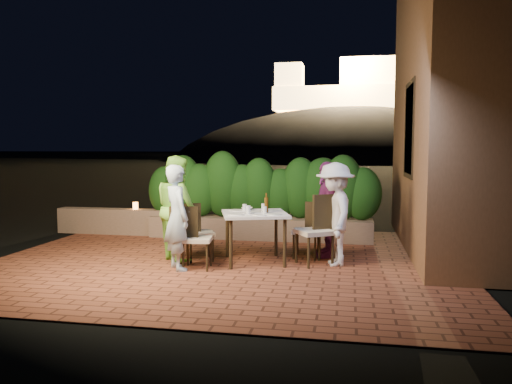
% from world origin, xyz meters
% --- Properties ---
extents(ground, '(400.00, 400.00, 0.00)m').
position_xyz_m(ground, '(0.00, 0.00, -0.02)').
color(ground, black).
rests_on(ground, ground).
extents(terrace_floor, '(7.00, 6.00, 0.15)m').
position_xyz_m(terrace_floor, '(0.00, 0.50, -0.07)').
color(terrace_floor, brown).
rests_on(terrace_floor, ground).
extents(building_wall, '(1.60, 5.00, 5.00)m').
position_xyz_m(building_wall, '(3.60, 2.00, 2.50)').
color(building_wall, brown).
rests_on(building_wall, ground).
extents(window_pane, '(0.08, 1.00, 1.40)m').
position_xyz_m(window_pane, '(2.82, 1.50, 2.00)').
color(window_pane, black).
rests_on(window_pane, building_wall).
extents(window_frame, '(0.06, 1.15, 1.55)m').
position_xyz_m(window_frame, '(2.81, 1.50, 2.00)').
color(window_frame, black).
rests_on(window_frame, building_wall).
extents(planter, '(4.20, 0.55, 0.40)m').
position_xyz_m(planter, '(0.20, 2.30, 0.20)').
color(planter, '#7C644F').
rests_on(planter, ground).
extents(hedge, '(4.00, 0.70, 1.10)m').
position_xyz_m(hedge, '(0.20, 2.30, 0.95)').
color(hedge, '#153E10').
rests_on(hedge, planter).
extents(parapet, '(2.20, 0.30, 0.50)m').
position_xyz_m(parapet, '(-2.80, 2.30, 0.25)').
color(parapet, '#7C644F').
rests_on(parapet, ground).
extents(hill, '(52.00, 40.00, 22.00)m').
position_xyz_m(hill, '(2.00, 60.00, -4.00)').
color(hill, black).
rests_on(hill, ground).
extents(fortress, '(26.00, 8.00, 8.00)m').
position_xyz_m(fortress, '(2.00, 60.00, 10.50)').
color(fortress, '#FFCC7A').
rests_on(fortress, hill).
extents(dining_table, '(1.18, 1.18, 0.75)m').
position_xyz_m(dining_table, '(0.48, 0.37, 0.38)').
color(dining_table, white).
rests_on(dining_table, ground).
extents(plate_nw, '(0.24, 0.24, 0.01)m').
position_xyz_m(plate_nw, '(0.26, 0.11, 0.76)').
color(plate_nw, white).
rests_on(plate_nw, dining_table).
extents(plate_sw, '(0.24, 0.24, 0.01)m').
position_xyz_m(plate_sw, '(0.17, 0.54, 0.76)').
color(plate_sw, white).
rests_on(plate_sw, dining_table).
extents(plate_ne, '(0.23, 0.23, 0.01)m').
position_xyz_m(plate_ne, '(0.79, 0.20, 0.76)').
color(plate_ne, white).
rests_on(plate_ne, dining_table).
extents(plate_se, '(0.20, 0.20, 0.01)m').
position_xyz_m(plate_se, '(0.70, 0.67, 0.76)').
color(plate_se, white).
rests_on(plate_se, dining_table).
extents(plate_centre, '(0.22, 0.22, 0.01)m').
position_xyz_m(plate_centre, '(0.50, 0.38, 0.76)').
color(plate_centre, white).
rests_on(plate_centre, dining_table).
extents(plate_front, '(0.20, 0.20, 0.01)m').
position_xyz_m(plate_front, '(0.60, 0.10, 0.76)').
color(plate_front, white).
rests_on(plate_front, dining_table).
extents(glass_nw, '(0.07, 0.07, 0.12)m').
position_xyz_m(glass_nw, '(0.41, 0.22, 0.81)').
color(glass_nw, silver).
rests_on(glass_nw, dining_table).
extents(glass_sw, '(0.06, 0.06, 0.11)m').
position_xyz_m(glass_sw, '(0.30, 0.49, 0.81)').
color(glass_sw, silver).
rests_on(glass_sw, dining_table).
extents(glass_ne, '(0.06, 0.06, 0.10)m').
position_xyz_m(glass_ne, '(0.63, 0.34, 0.80)').
color(glass_ne, silver).
rests_on(glass_ne, dining_table).
extents(glass_se, '(0.07, 0.07, 0.12)m').
position_xyz_m(glass_se, '(0.59, 0.53, 0.81)').
color(glass_se, silver).
rests_on(glass_se, dining_table).
extents(beer_bottle, '(0.06, 0.06, 0.29)m').
position_xyz_m(beer_bottle, '(0.64, 0.44, 0.90)').
color(beer_bottle, '#4A2C0C').
rests_on(beer_bottle, dining_table).
extents(bowl, '(0.19, 0.19, 0.04)m').
position_xyz_m(bowl, '(0.30, 0.66, 0.77)').
color(bowl, white).
rests_on(bowl, dining_table).
extents(chair_left_front, '(0.46, 0.46, 0.89)m').
position_xyz_m(chair_left_front, '(-0.25, -0.16, 0.44)').
color(chair_left_front, black).
rests_on(chair_left_front, ground).
extents(chair_left_back, '(0.55, 0.55, 0.88)m').
position_xyz_m(chair_left_back, '(-0.37, 0.34, 0.44)').
color(chair_left_back, black).
rests_on(chair_left_back, ground).
extents(chair_right_front, '(0.66, 0.66, 1.03)m').
position_xyz_m(chair_right_front, '(1.37, 0.38, 0.51)').
color(chair_right_front, black).
rests_on(chair_right_front, ground).
extents(chair_right_back, '(0.44, 0.44, 0.88)m').
position_xyz_m(chair_right_back, '(1.21, 0.82, 0.44)').
color(chair_right_back, black).
rests_on(chair_right_back, ground).
extents(diner_blue, '(0.62, 0.64, 1.48)m').
position_xyz_m(diner_blue, '(-0.51, -0.27, 0.74)').
color(diner_blue, '#A3C1D2').
rests_on(diner_blue, ground).
extents(diner_green, '(0.96, 0.99, 1.60)m').
position_xyz_m(diner_green, '(-0.71, 0.33, 0.80)').
color(diner_green, '#76C53D').
rests_on(diner_green, ground).
extents(diner_white, '(0.73, 1.06, 1.50)m').
position_xyz_m(diner_white, '(1.66, 0.43, 0.75)').
color(diner_white, silver).
rests_on(diner_white, ground).
extents(diner_purple, '(0.58, 0.94, 1.50)m').
position_xyz_m(diner_purple, '(1.52, 0.97, 0.75)').
color(diner_purple, '#79286D').
rests_on(diner_purple, ground).
extents(parapet_lamp, '(0.10, 0.10, 0.14)m').
position_xyz_m(parapet_lamp, '(-2.29, 2.30, 0.57)').
color(parapet_lamp, orange).
rests_on(parapet_lamp, parapet).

